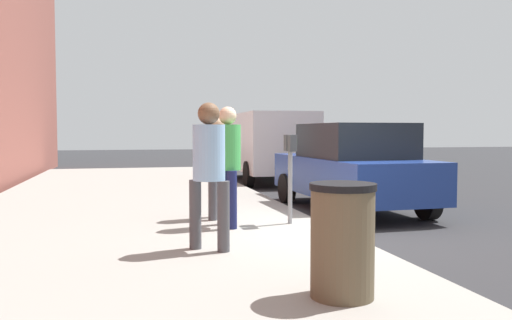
{
  "coord_description": "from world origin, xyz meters",
  "views": [
    {
      "loc": [
        -7.63,
        3.04,
        1.61
      ],
      "look_at": [
        0.85,
        0.96,
        1.14
      ],
      "focal_mm": 36.78,
      "sensor_mm": 36.0,
      "label": 1
    }
  ],
  "objects_px": {
    "parking_meter": "(290,160)",
    "parked_van_far": "(268,143)",
    "pedestrian_bystander": "(209,163)",
    "pedestrian_at_meter": "(228,155)",
    "parked_sedan_near": "(351,167)",
    "parking_officer": "(217,159)",
    "trash_bin": "(342,240)"
  },
  "relations": [
    {
      "from": "pedestrian_at_meter",
      "to": "trash_bin",
      "type": "height_order",
      "value": "pedestrian_at_meter"
    },
    {
      "from": "pedestrian_at_meter",
      "to": "parked_sedan_near",
      "type": "distance_m",
      "value": 3.53
    },
    {
      "from": "pedestrian_at_meter",
      "to": "parking_officer",
      "type": "distance_m",
      "value": 0.8
    },
    {
      "from": "parking_officer",
      "to": "parked_sedan_near",
      "type": "height_order",
      "value": "parking_officer"
    },
    {
      "from": "parking_meter",
      "to": "pedestrian_at_meter",
      "type": "bearing_deg",
      "value": 91.6
    },
    {
      "from": "parking_meter",
      "to": "parked_van_far",
      "type": "relative_size",
      "value": 0.27
    },
    {
      "from": "parked_sedan_near",
      "to": "pedestrian_at_meter",
      "type": "bearing_deg",
      "value": 123.91
    },
    {
      "from": "pedestrian_bystander",
      "to": "parked_sedan_near",
      "type": "height_order",
      "value": "pedestrian_bystander"
    },
    {
      "from": "parking_meter",
      "to": "trash_bin",
      "type": "xyz_separation_m",
      "value": [
        -3.65,
        0.67,
        -0.51
      ]
    },
    {
      "from": "pedestrian_at_meter",
      "to": "pedestrian_bystander",
      "type": "distance_m",
      "value": 1.61
    },
    {
      "from": "parking_meter",
      "to": "parking_officer",
      "type": "bearing_deg",
      "value": 53.86
    },
    {
      "from": "parked_sedan_near",
      "to": "trash_bin",
      "type": "xyz_separation_m",
      "value": [
        -5.58,
        2.57,
        -0.24
      ]
    },
    {
      "from": "parking_officer",
      "to": "parked_sedan_near",
      "type": "bearing_deg",
      "value": 53.56
    },
    {
      "from": "parking_officer",
      "to": "parked_van_far",
      "type": "height_order",
      "value": "parked_van_far"
    },
    {
      "from": "parked_van_far",
      "to": "pedestrian_bystander",
      "type": "bearing_deg",
      "value": 161.08
    },
    {
      "from": "parking_meter",
      "to": "pedestrian_at_meter",
      "type": "xyz_separation_m",
      "value": [
        -0.03,
        1.01,
        0.08
      ]
    },
    {
      "from": "trash_bin",
      "to": "pedestrian_at_meter",
      "type": "bearing_deg",
      "value": 5.4
    },
    {
      "from": "parking_meter",
      "to": "parked_sedan_near",
      "type": "xyz_separation_m",
      "value": [
        1.93,
        -1.9,
        -0.27
      ]
    },
    {
      "from": "pedestrian_at_meter",
      "to": "parked_sedan_near",
      "type": "height_order",
      "value": "pedestrian_at_meter"
    },
    {
      "from": "pedestrian_at_meter",
      "to": "parked_van_far",
      "type": "height_order",
      "value": "parked_van_far"
    },
    {
      "from": "parking_officer",
      "to": "parked_van_far",
      "type": "bearing_deg",
      "value": 101.01
    },
    {
      "from": "pedestrian_at_meter",
      "to": "trash_bin",
      "type": "relative_size",
      "value": 1.82
    },
    {
      "from": "pedestrian_bystander",
      "to": "trash_bin",
      "type": "height_order",
      "value": "pedestrian_bystander"
    },
    {
      "from": "parked_sedan_near",
      "to": "trash_bin",
      "type": "relative_size",
      "value": 4.41
    },
    {
      "from": "parking_meter",
      "to": "parked_van_far",
      "type": "height_order",
      "value": "parked_van_far"
    },
    {
      "from": "pedestrian_at_meter",
      "to": "parking_officer",
      "type": "xyz_separation_m",
      "value": [
        0.79,
        0.03,
        -0.1
      ]
    },
    {
      "from": "parked_sedan_near",
      "to": "trash_bin",
      "type": "bearing_deg",
      "value": 155.26
    },
    {
      "from": "pedestrian_at_meter",
      "to": "trash_bin",
      "type": "bearing_deg",
      "value": -92.09
    },
    {
      "from": "parking_officer",
      "to": "trash_bin",
      "type": "bearing_deg",
      "value": -53.18
    },
    {
      "from": "parking_meter",
      "to": "parking_officer",
      "type": "distance_m",
      "value": 1.29
    },
    {
      "from": "parking_meter",
      "to": "parked_sedan_near",
      "type": "relative_size",
      "value": 0.32
    },
    {
      "from": "pedestrian_at_meter",
      "to": "pedestrian_bystander",
      "type": "height_order",
      "value": "pedestrian_at_meter"
    }
  ]
}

